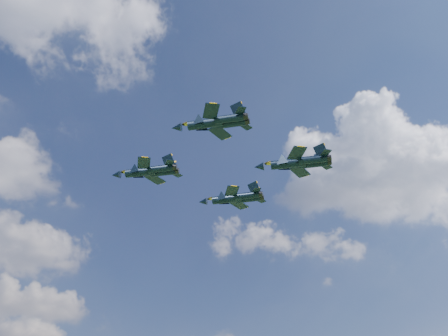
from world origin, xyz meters
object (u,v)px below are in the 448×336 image
at_px(jet_right, 225,199).
at_px(jet_slot, 286,164).
at_px(jet_lead, 139,172).
at_px(jet_left, 203,124).

bearing_deg(jet_right, jet_slot, -134.15).
bearing_deg(jet_lead, jet_slot, -90.02).
xyz_separation_m(jet_left, jet_right, (20.45, 26.36, 0.96)).
height_order(jet_right, jet_slot, jet_right).
bearing_deg(jet_right, jet_lead, 140.05).
bearing_deg(jet_lead, jet_left, -130.62).
relative_size(jet_lead, jet_slot, 0.96).
distance_m(jet_lead, jet_slot, 32.17).
bearing_deg(jet_slot, jet_left, 139.61).
xyz_separation_m(jet_lead, jet_slot, (23.54, -21.86, -1.81)).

